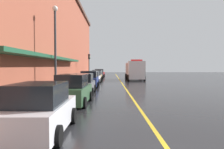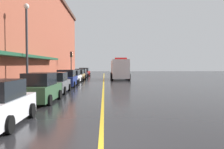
{
  "view_description": "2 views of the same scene",
  "coord_description": "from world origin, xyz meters",
  "px_view_note": "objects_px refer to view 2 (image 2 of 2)",
  "views": [
    {
      "loc": [
        -1.61,
        -4.77,
        2.32
      ],
      "look_at": [
        -1.35,
        26.06,
        1.16
      ],
      "focal_mm": 35.0,
      "sensor_mm": 36.0,
      "label": 1
    },
    {
      "loc": [
        0.1,
        -6.9,
        2.35
      ],
      "look_at": [
        1.05,
        23.79,
        1.11
      ],
      "focal_mm": 39.52,
      "sensor_mm": 36.0,
      "label": 2
    }
  ],
  "objects_px": {
    "parked_car_2": "(56,83)",
    "traffic_light_near": "(71,60)",
    "parked_car_1": "(40,89)",
    "parked_car_4": "(73,77)",
    "parked_car_7": "(84,72)",
    "parking_meter_1": "(67,73)",
    "parking_meter_3": "(40,80)",
    "parked_car_6": "(81,74)",
    "parking_meter_2": "(75,72)",
    "parking_meter_0": "(74,72)",
    "box_truck": "(120,69)",
    "parked_car_3": "(67,79)",
    "street_lamp_left": "(27,38)",
    "parked_car_5": "(78,75)"
  },
  "relations": [
    {
      "from": "parked_car_2",
      "to": "traffic_light_near",
      "type": "bearing_deg",
      "value": 3.99
    },
    {
      "from": "parked_car_1",
      "to": "parked_car_4",
      "type": "xyz_separation_m",
      "value": [
        -0.08,
        16.61,
        -0.09
      ]
    },
    {
      "from": "parked_car_7",
      "to": "parking_meter_1",
      "type": "height_order",
      "value": "parked_car_7"
    },
    {
      "from": "parked_car_1",
      "to": "parking_meter_3",
      "type": "height_order",
      "value": "parked_car_1"
    },
    {
      "from": "parked_car_6",
      "to": "parking_meter_2",
      "type": "relative_size",
      "value": 3.6
    },
    {
      "from": "parking_meter_0",
      "to": "traffic_light_near",
      "type": "height_order",
      "value": "traffic_light_near"
    },
    {
      "from": "parking_meter_1",
      "to": "parking_meter_2",
      "type": "height_order",
      "value": "same"
    },
    {
      "from": "parked_car_2",
      "to": "parking_meter_3",
      "type": "xyz_separation_m",
      "value": [
        -1.43,
        0.53,
        0.26
      ]
    },
    {
      "from": "parked_car_6",
      "to": "parking_meter_2",
      "type": "bearing_deg",
      "value": 36.47
    },
    {
      "from": "parked_car_4",
      "to": "parked_car_7",
      "type": "bearing_deg",
      "value": 1.98
    },
    {
      "from": "parked_car_2",
      "to": "parked_car_1",
      "type": "bearing_deg",
      "value": -179.45
    },
    {
      "from": "parking_meter_3",
      "to": "traffic_light_near",
      "type": "distance_m",
      "value": 19.19
    },
    {
      "from": "traffic_light_near",
      "to": "parked_car_6",
      "type": "bearing_deg",
      "value": 68.61
    },
    {
      "from": "parked_car_4",
      "to": "box_truck",
      "type": "xyz_separation_m",
      "value": [
        6.49,
        7.09,
        0.85
      ]
    },
    {
      "from": "parked_car_2",
      "to": "box_truck",
      "type": "distance_m",
      "value": 19.59
    },
    {
      "from": "parked_car_1",
      "to": "parked_car_3",
      "type": "height_order",
      "value": "parked_car_1"
    },
    {
      "from": "traffic_light_near",
      "to": "parking_meter_0",
      "type": "bearing_deg",
      "value": 90.85
    },
    {
      "from": "parked_car_3",
      "to": "parked_car_6",
      "type": "distance_m",
      "value": 16.98
    },
    {
      "from": "parked_car_7",
      "to": "parked_car_6",
      "type": "bearing_deg",
      "value": -178.79
    },
    {
      "from": "parking_meter_3",
      "to": "parked_car_3",
      "type": "bearing_deg",
      "value": 75.04
    },
    {
      "from": "parked_car_6",
      "to": "parked_car_7",
      "type": "relative_size",
      "value": 1.0
    },
    {
      "from": "parked_car_1",
      "to": "street_lamp_left",
      "type": "relative_size",
      "value": 0.62
    },
    {
      "from": "parking_meter_3",
      "to": "street_lamp_left",
      "type": "bearing_deg",
      "value": -109.93
    },
    {
      "from": "parked_car_4",
      "to": "parking_meter_3",
      "type": "bearing_deg",
      "value": 174.72
    },
    {
      "from": "parked_car_1",
      "to": "box_truck",
      "type": "relative_size",
      "value": 0.56
    },
    {
      "from": "box_truck",
      "to": "parked_car_7",
      "type": "bearing_deg",
      "value": -148.31
    },
    {
      "from": "parked_car_2",
      "to": "parking_meter_0",
      "type": "distance_m",
      "value": 23.81
    },
    {
      "from": "parked_car_2",
      "to": "parking_meter_0",
      "type": "xyz_separation_m",
      "value": [
        -1.43,
        23.77,
        0.26
      ]
    },
    {
      "from": "parking_meter_0",
      "to": "traffic_light_near",
      "type": "xyz_separation_m",
      "value": [
        0.06,
        -4.17,
        2.1
      ]
    },
    {
      "from": "box_truck",
      "to": "parked_car_3",
      "type": "bearing_deg",
      "value": -26.99
    },
    {
      "from": "parking_meter_2",
      "to": "street_lamp_left",
      "type": "xyz_separation_m",
      "value": [
        -0.6,
        -25.94,
        3.34
      ]
    },
    {
      "from": "parked_car_1",
      "to": "parking_meter_2",
      "type": "xyz_separation_m",
      "value": [
        -1.48,
        30.03,
        0.21
      ]
    },
    {
      "from": "parking_meter_1",
      "to": "parked_car_5",
      "type": "bearing_deg",
      "value": 44.25
    },
    {
      "from": "parking_meter_2",
      "to": "traffic_light_near",
      "type": "bearing_deg",
      "value": -89.32
    },
    {
      "from": "parked_car_5",
      "to": "parking_meter_0",
      "type": "bearing_deg",
      "value": 12.22
    },
    {
      "from": "parked_car_2",
      "to": "parked_car_6",
      "type": "distance_m",
      "value": 22.85
    },
    {
      "from": "parked_car_1",
      "to": "parked_car_5",
      "type": "bearing_deg",
      "value": 2.44
    },
    {
      "from": "traffic_light_near",
      "to": "box_truck",
      "type": "bearing_deg",
      "value": -8.17
    },
    {
      "from": "parked_car_4",
      "to": "traffic_light_near",
      "type": "bearing_deg",
      "value": 11.28
    },
    {
      "from": "parked_car_6",
      "to": "parking_meter_1",
      "type": "height_order",
      "value": "parked_car_6"
    },
    {
      "from": "box_truck",
      "to": "parked_car_4",
      "type": "bearing_deg",
      "value": -42.32
    },
    {
      "from": "parking_meter_1",
      "to": "street_lamp_left",
      "type": "relative_size",
      "value": 0.19
    },
    {
      "from": "parked_car_5",
      "to": "parked_car_4",
      "type": "bearing_deg",
      "value": -179.61
    },
    {
      "from": "parked_car_5",
      "to": "street_lamp_left",
      "type": "bearing_deg",
      "value": 174.21
    },
    {
      "from": "parked_car_2",
      "to": "parked_car_6",
      "type": "bearing_deg",
      "value": 0.24
    },
    {
      "from": "box_truck",
      "to": "parking_meter_2",
      "type": "height_order",
      "value": "box_truck"
    },
    {
      "from": "parking_meter_0",
      "to": "parked_car_5",
      "type": "bearing_deg",
      "value": -78.38
    },
    {
      "from": "parked_car_4",
      "to": "traffic_light_near",
      "type": "relative_size",
      "value": 1.02
    },
    {
      "from": "parked_car_4",
      "to": "parking_meter_2",
      "type": "xyz_separation_m",
      "value": [
        -1.4,
        13.42,
        0.3
      ]
    },
    {
      "from": "parking_meter_1",
      "to": "parked_car_1",
      "type": "bearing_deg",
      "value": -85.92
    }
  ]
}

